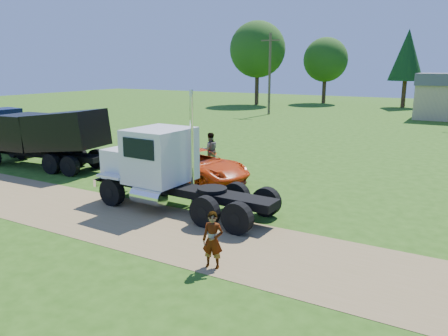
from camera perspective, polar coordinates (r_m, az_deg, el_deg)
The scene contains 9 objects.
ground at distance 14.09m, azimuth -0.65°, elevation -9.65°, with size 140.00×140.00×0.00m, color #274F11.
dirt_track at distance 14.08m, azimuth -0.65°, elevation -9.62°, with size 120.00×4.20×0.01m, color olive.
white_semi_tractor at distance 17.33m, azimuth -8.13°, elevation 0.08°, with size 7.68×2.87×4.60m.
black_dump_truck at distance 25.54m, azimuth -22.11°, elevation 4.02°, with size 7.74×3.01×3.30m.
navy_truck at distance 32.03m, azimuth -26.59°, elevation 4.51°, with size 6.40×2.76×2.72m.
orange_pickup at distance 21.04m, azimuth -3.71°, elevation 0.31°, with size 2.59×5.61×1.56m, color red.
spectator_a at distance 12.12m, azimuth -1.48°, elevation -9.42°, with size 0.59×0.39×1.62m, color #999999.
spectator_b at distance 23.95m, azimuth -1.84°, elevation 2.36°, with size 0.93×0.73×1.92m, color #999999.
tan_shed at distance 51.33m, azimuth 27.25°, elevation 8.39°, with size 6.20×5.40×4.70m.
Camera 1 is at (6.61, -11.17, 5.48)m, focal length 35.00 mm.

